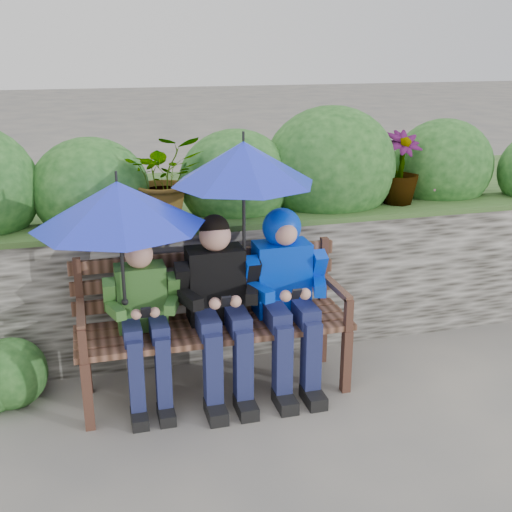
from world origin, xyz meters
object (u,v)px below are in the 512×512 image
object	(u,v)px
park_bench	(213,313)
umbrella_left	(118,204)
boy_middle	(219,299)
boy_left	(143,313)
umbrella_right	(244,163)
boy_right	(286,285)

from	to	relation	value
park_bench	umbrella_left	world-z (taller)	umbrella_left
umbrella_left	boy_middle	bearing A→B (deg)	1.50
park_bench	boy_left	size ratio (longest dim) A/B	1.62
boy_middle	umbrella_left	xyz separation A→B (m)	(-0.60, -0.02, 0.68)
umbrella_left	park_bench	bearing A→B (deg)	10.74
boy_left	umbrella_right	distance (m)	1.14
park_bench	boy_right	distance (m)	0.52
park_bench	umbrella_left	bearing A→B (deg)	-169.26
park_bench	boy_middle	xyz separation A→B (m)	(0.03, -0.09, 0.13)
boy_middle	umbrella_left	bearing A→B (deg)	-178.50
park_bench	boy_right	size ratio (longest dim) A/B	1.48
boy_middle	umbrella_right	world-z (taller)	umbrella_right
park_bench	umbrella_left	size ratio (longest dim) A/B	1.74
boy_middle	boy_right	size ratio (longest dim) A/B	1.00
boy_left	boy_middle	distance (m)	0.49
boy_left	umbrella_left	world-z (taller)	umbrella_left
park_bench	umbrella_right	distance (m)	1.03
boy_middle	umbrella_right	xyz separation A→B (m)	(0.19, 0.07, 0.87)
boy_left	umbrella_right	size ratio (longest dim) A/B	1.10
umbrella_right	umbrella_left	bearing A→B (deg)	-173.80
park_bench	umbrella_left	xyz separation A→B (m)	(-0.57, -0.11, 0.81)
boy_middle	umbrella_right	size ratio (longest dim) A/B	1.21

